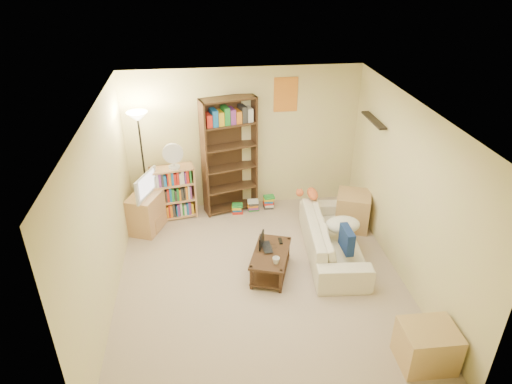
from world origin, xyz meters
TOP-DOWN VIEW (x-y plane):
  - room at (0.00, 0.01)m, footprint 4.50×4.54m
  - sofa at (1.17, 0.48)m, footprint 2.10×1.11m
  - navy_pillow at (1.23, 0.05)m, footprint 0.12×0.38m
  - cream_blanket at (1.32, 0.52)m, footprint 0.53×0.38m
  - tabby_cat at (0.98, 1.26)m, footprint 0.46×0.19m
  - coffee_table at (0.16, 0.12)m, footprint 0.73×0.97m
  - laptop at (0.16, 0.22)m, footprint 0.32×0.22m
  - laptop_screen at (0.05, 0.26)m, footprint 0.10×0.28m
  - mug at (0.19, -0.15)m, footprint 0.19×0.19m
  - tv_remote at (0.34, 0.36)m, footprint 0.05×0.15m
  - tv_stand at (-1.70, 1.55)m, footprint 0.63×0.72m
  - television at (-1.70, 1.55)m, footprint 0.75×0.57m
  - tall_bookshelf at (-0.26, 2.05)m, footprint 0.98×0.54m
  - short_bookshelf at (-1.25, 1.91)m, footprint 0.78×0.42m
  - desk_fan at (-1.19, 1.86)m, footprint 0.34×0.19m
  - floor_lamp at (-1.68, 1.82)m, footprint 0.33×0.33m
  - side_table at (1.72, 1.21)m, footprint 0.69×0.69m
  - end_cabinet at (1.65, -1.68)m, footprint 0.61×0.51m
  - book_stacks at (0.16, 1.96)m, footprint 0.78×0.25m

SIDE VIEW (x-z plane):
  - book_stacks at x=0.16m, z-range -0.02..0.22m
  - coffee_table at x=0.16m, z-range 0.05..0.43m
  - end_cabinet at x=1.65m, z-range 0.00..0.50m
  - sofa at x=1.17m, z-range 0.00..0.58m
  - side_table at x=1.72m, z-range 0.00..0.62m
  - tv_stand at x=-1.70m, z-range 0.00..0.65m
  - tv_remote at x=0.34m, z-range 0.38..0.40m
  - laptop at x=0.16m, z-range 0.38..0.41m
  - mug at x=0.19m, z-range 0.38..0.48m
  - short_bookshelf at x=-1.25m, z-range 0.00..0.95m
  - cream_blanket at x=1.32m, z-range 0.38..0.61m
  - laptop_screen at x=0.05m, z-range 0.40..0.59m
  - navy_pillow at x=1.23m, z-range 0.38..0.72m
  - tabby_cat at x=0.98m, z-range 0.58..0.73m
  - television at x=-1.70m, z-range 0.65..1.04m
  - tall_bookshelf at x=-0.26m, z-range 0.06..2.12m
  - desk_fan at x=-1.19m, z-range 0.96..1.41m
  - floor_lamp at x=-1.68m, z-range 0.58..2.54m
  - room at x=0.00m, z-range 0.36..2.88m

